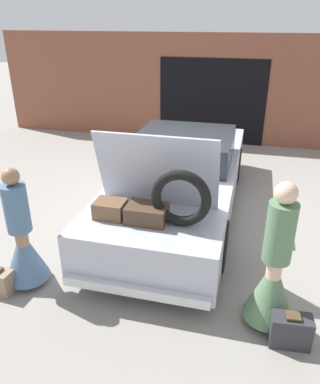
{
  "coord_description": "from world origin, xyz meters",
  "views": [
    {
      "loc": [
        1.13,
        -5.87,
        3.16
      ],
      "look_at": [
        0.0,
        -1.42,
        0.99
      ],
      "focal_mm": 35.0,
      "sensor_mm": 36.0,
      "label": 1
    }
  ],
  "objects_px": {
    "person_left": "(23,244)",
    "suitcase_beside_right_person": "(290,330)",
    "person_right": "(273,276)",
    "car": "(180,178)"
  },
  "relations": [
    {
      "from": "person_left",
      "to": "suitcase_beside_right_person",
      "type": "height_order",
      "value": "person_left"
    },
    {
      "from": "person_left",
      "to": "person_right",
      "type": "xyz_separation_m",
      "value": [
        3.02,
        0.04,
        0.05
      ]
    },
    {
      "from": "person_left",
      "to": "suitcase_beside_right_person",
      "type": "relative_size",
      "value": 3.65
    },
    {
      "from": "car",
      "to": "person_left",
      "type": "distance_m",
      "value": 2.89
    },
    {
      "from": "person_right",
      "to": "person_left",
      "type": "bearing_deg",
      "value": 85.92
    },
    {
      "from": "car",
      "to": "person_right",
      "type": "height_order",
      "value": "car"
    },
    {
      "from": "car",
      "to": "person_right",
      "type": "distance_m",
      "value": 2.85
    },
    {
      "from": "suitcase_beside_right_person",
      "to": "person_right",
      "type": "bearing_deg",
      "value": 127.96
    },
    {
      "from": "car",
      "to": "suitcase_beside_right_person",
      "type": "xyz_separation_m",
      "value": [
        1.73,
        -2.71,
        -0.42
      ]
    },
    {
      "from": "car",
      "to": "person_left",
      "type": "xyz_separation_m",
      "value": [
        -1.51,
        -2.46,
        -0.04
      ]
    }
  ]
}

